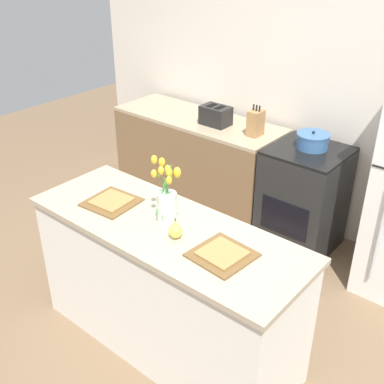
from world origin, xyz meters
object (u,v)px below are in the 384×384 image
object	(u,v)px
stove_range	(303,199)
knife_block	(256,123)
toaster	(216,115)
pear_figurine	(176,230)
plate_setting_left	(112,202)
flower_vase	(167,201)
cooking_pot	(313,141)
plate_setting_right	(222,254)

from	to	relation	value
stove_range	knife_block	bearing A→B (deg)	-177.12
stove_range	toaster	size ratio (longest dim) A/B	3.28
toaster	knife_block	xyz separation A→B (m)	(0.42, 0.01, 0.03)
stove_range	pear_figurine	xyz separation A→B (m)	(0.03, -1.65, 0.53)
stove_range	plate_setting_left	world-z (taller)	plate_setting_left
flower_vase	cooking_pot	xyz separation A→B (m)	(0.11, 1.61, -0.10)
toaster	cooking_pot	world-z (taller)	toaster
stove_range	plate_setting_right	world-z (taller)	plate_setting_right
cooking_pot	knife_block	size ratio (longest dim) A/B	0.98
stove_range	pear_figurine	size ratio (longest dim) A/B	7.10
pear_figurine	toaster	xyz separation A→B (m)	(-0.96, 1.62, 0.01)
plate_setting_left	plate_setting_right	xyz separation A→B (m)	(0.88, 0.00, 0.00)
plate_setting_right	plate_setting_left	bearing A→B (deg)	180.00
flower_vase	plate_setting_right	distance (m)	0.48
cooking_pot	toaster	bearing A→B (deg)	-175.10
flower_vase	toaster	xyz separation A→B (m)	(-0.81, 1.53, -0.08)
stove_range	plate_setting_right	distance (m)	1.73
cooking_pot	knife_block	xyz separation A→B (m)	(-0.50, -0.07, 0.05)
plate_setting_right	toaster	world-z (taller)	toaster
plate_setting_right	knife_block	xyz separation A→B (m)	(-0.84, 1.60, 0.08)
pear_figurine	knife_block	bearing A→B (deg)	108.32
stove_range	plate_setting_right	bearing A→B (deg)	-78.16
plate_setting_left	plate_setting_right	size ratio (longest dim) A/B	1.00
cooking_pot	stove_range	bearing A→B (deg)	-89.17
flower_vase	stove_range	bearing A→B (deg)	85.81
stove_range	plate_setting_right	xyz separation A→B (m)	(0.34, -1.62, 0.49)
toaster	pear_figurine	bearing A→B (deg)	-59.37
plate_setting_left	toaster	world-z (taller)	toaster
pear_figurine	stove_range	bearing A→B (deg)	91.21
flower_vase	pear_figurine	bearing A→B (deg)	-31.99
plate_setting_right	knife_block	world-z (taller)	knife_block
stove_range	toaster	distance (m)	1.07
flower_vase	plate_setting_right	bearing A→B (deg)	-7.82
flower_vase	plate_setting_left	bearing A→B (deg)	-171.65
plate_setting_right	cooking_pot	world-z (taller)	cooking_pot
plate_setting_left	plate_setting_right	distance (m)	0.88
toaster	cooking_pot	size ratio (longest dim) A/B	1.06
flower_vase	plate_setting_left	world-z (taller)	flower_vase
stove_range	flower_vase	distance (m)	1.69
pear_figurine	toaster	bearing A→B (deg)	120.63
flower_vase	plate_setting_right	xyz separation A→B (m)	(0.45, -0.06, -0.14)
plate_setting_left	cooking_pot	size ratio (longest dim) A/B	1.23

